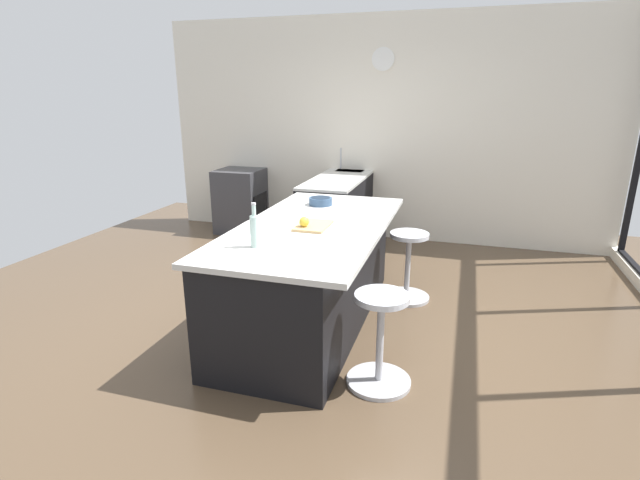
{
  "coord_description": "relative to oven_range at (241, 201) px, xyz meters",
  "views": [
    {
      "loc": [
        3.48,
        1.12,
        1.91
      ],
      "look_at": [
        -0.09,
        0.03,
        0.75
      ],
      "focal_mm": 26.89,
      "sensor_mm": 36.0,
      "label": 1
    }
  ],
  "objects": [
    {
      "name": "stool_by_window",
      "position": [
        1.67,
        2.55,
        -0.13
      ],
      "size": [
        0.44,
        0.44,
        0.66
      ],
      "color": "#B7B7BC",
      "rests_on": "ground_plane"
    },
    {
      "name": "apple_yellow",
      "position": [
        2.57,
        1.83,
        0.5
      ],
      "size": [
        0.08,
        0.08,
        0.08
      ],
      "primitive_type": "sphere",
      "color": "gold",
      "rests_on": "cutting_board"
    },
    {
      "name": "interior_partition_left",
      "position": [
        -0.35,
        1.88,
        0.98
      ],
      "size": [
        0.15,
        5.86,
        2.83
      ],
      "color": "silver",
      "rests_on": "ground_plane"
    },
    {
      "name": "kitchen_island",
      "position": [
        2.41,
        1.81,
        0.01
      ],
      "size": [
        2.32,
        1.13,
        0.88
      ],
      "color": "black",
      "rests_on": "ground_plane"
    },
    {
      "name": "ground_plane",
      "position": [
        2.5,
        1.88,
        -0.44
      ],
      "size": [
        7.62,
        7.62,
        0.0
      ],
      "primitive_type": "plane",
      "color": "brown"
    },
    {
      "name": "sink_cabinet",
      "position": [
        -0.0,
        1.52,
        0.02
      ],
      "size": [
        2.34,
        0.6,
        1.19
      ],
      "color": "black",
      "rests_on": "ground_plane"
    },
    {
      "name": "water_bottle",
      "position": [
        3.1,
        1.65,
        0.57
      ],
      "size": [
        0.06,
        0.06,
        0.31
      ],
      "color": "silver",
      "rests_on": "kitchen_island"
    },
    {
      "name": "oven_range",
      "position": [
        0.0,
        0.0,
        0.0
      ],
      "size": [
        0.6,
        0.61,
        0.88
      ],
      "color": "#38383D",
      "rests_on": "ground_plane"
    },
    {
      "name": "stool_middle",
      "position": [
        3.14,
        2.55,
        -0.13
      ],
      "size": [
        0.44,
        0.44,
        0.66
      ],
      "color": "#B7B7BC",
      "rests_on": "ground_plane"
    },
    {
      "name": "fruit_bowl",
      "position": [
        1.74,
        1.71,
        0.48
      ],
      "size": [
        0.22,
        0.22,
        0.07
      ],
      "color": "#334C6B",
      "rests_on": "kitchen_island"
    },
    {
      "name": "cutting_board",
      "position": [
        2.5,
        1.87,
        0.45
      ],
      "size": [
        0.36,
        0.24,
        0.02
      ],
      "primitive_type": "cube",
      "color": "tan",
      "rests_on": "kitchen_island"
    }
  ]
}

